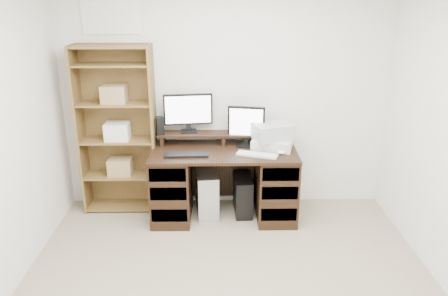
{
  "coord_description": "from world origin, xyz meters",
  "views": [
    {
      "loc": [
        -0.09,
        -2.58,
        2.3
      ],
      "look_at": [
        -0.03,
        1.43,
        0.85
      ],
      "focal_mm": 35.0,
      "sensor_mm": 36.0,
      "label": 1
    }
  ],
  "objects_px": {
    "tower_silver": "(207,192)",
    "bookshelf": "(118,129)",
    "desk": "(224,182)",
    "tower_black": "(243,195)",
    "monitor_small": "(246,125)",
    "printer": "(272,144)",
    "monitor_wide": "(188,111)"
  },
  "relations": [
    {
      "from": "tower_silver",
      "to": "bookshelf",
      "type": "height_order",
      "value": "bookshelf"
    },
    {
      "from": "desk",
      "to": "bookshelf",
      "type": "xyz_separation_m",
      "value": [
        -1.12,
        0.21,
        0.53
      ]
    },
    {
      "from": "tower_black",
      "to": "desk",
      "type": "bearing_deg",
      "value": -166.21
    },
    {
      "from": "tower_black",
      "to": "bookshelf",
      "type": "bearing_deg",
      "value": 170.84
    },
    {
      "from": "desk",
      "to": "tower_black",
      "type": "distance_m",
      "value": 0.28
    },
    {
      "from": "tower_silver",
      "to": "monitor_small",
      "type": "bearing_deg",
      "value": 3.5
    },
    {
      "from": "printer",
      "to": "tower_black",
      "type": "bearing_deg",
      "value": -168.66
    },
    {
      "from": "monitor_small",
      "to": "tower_silver",
      "type": "xyz_separation_m",
      "value": [
        -0.42,
        -0.07,
        -0.74
      ]
    },
    {
      "from": "tower_black",
      "to": "bookshelf",
      "type": "relative_size",
      "value": 0.24
    },
    {
      "from": "tower_silver",
      "to": "bookshelf",
      "type": "distance_m",
      "value": 1.16
    },
    {
      "from": "desk",
      "to": "tower_silver",
      "type": "bearing_deg",
      "value": 159.47
    },
    {
      "from": "printer",
      "to": "bookshelf",
      "type": "xyz_separation_m",
      "value": [
        -1.63,
        0.16,
        0.12
      ]
    },
    {
      "from": "monitor_small",
      "to": "printer",
      "type": "relative_size",
      "value": 1.05
    },
    {
      "from": "monitor_wide",
      "to": "tower_black",
      "type": "distance_m",
      "value": 1.08
    },
    {
      "from": "monitor_small",
      "to": "tower_black",
      "type": "bearing_deg",
      "value": -98.99
    },
    {
      "from": "printer",
      "to": "bookshelf",
      "type": "bearing_deg",
      "value": -171.78
    },
    {
      "from": "desk",
      "to": "printer",
      "type": "relative_size",
      "value": 3.71
    },
    {
      "from": "tower_silver",
      "to": "bookshelf",
      "type": "xyz_separation_m",
      "value": [
        -0.94,
        0.14,
        0.67
      ]
    },
    {
      "from": "monitor_small",
      "to": "bookshelf",
      "type": "relative_size",
      "value": 0.24
    },
    {
      "from": "monitor_small",
      "to": "tower_black",
      "type": "relative_size",
      "value": 1.0
    },
    {
      "from": "tower_silver",
      "to": "tower_black",
      "type": "xyz_separation_m",
      "value": [
        0.39,
        -0.01,
        -0.04
      ]
    },
    {
      "from": "monitor_wide",
      "to": "bookshelf",
      "type": "height_order",
      "value": "bookshelf"
    },
    {
      "from": "desk",
      "to": "monitor_wide",
      "type": "distance_m",
      "value": 0.84
    },
    {
      "from": "printer",
      "to": "tower_black",
      "type": "height_order",
      "value": "printer"
    },
    {
      "from": "monitor_small",
      "to": "printer",
      "type": "bearing_deg",
      "value": -8.06
    },
    {
      "from": "tower_silver",
      "to": "tower_black",
      "type": "bearing_deg",
      "value": -7.2
    },
    {
      "from": "monitor_wide",
      "to": "tower_silver",
      "type": "distance_m",
      "value": 0.9
    },
    {
      "from": "monitor_wide",
      "to": "printer",
      "type": "xyz_separation_m",
      "value": [
        0.88,
        -0.22,
        -0.3
      ]
    },
    {
      "from": "monitor_small",
      "to": "printer",
      "type": "distance_m",
      "value": 0.33
    },
    {
      "from": "desk",
      "to": "printer",
      "type": "distance_m",
      "value": 0.65
    },
    {
      "from": "printer",
      "to": "bookshelf",
      "type": "distance_m",
      "value": 1.64
    },
    {
      "from": "printer",
      "to": "monitor_small",
      "type": "bearing_deg",
      "value": 174.93
    }
  ]
}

